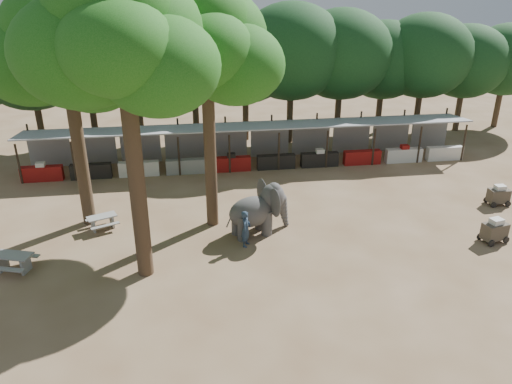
{
  "coord_description": "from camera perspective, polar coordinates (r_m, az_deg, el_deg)",
  "views": [
    {
      "loc": [
        -4.0,
        -15.87,
        11.35
      ],
      "look_at": [
        -1.0,
        5.0,
        2.0
      ],
      "focal_mm": 35.0,
      "sensor_mm": 36.0,
      "label": 1
    }
  ],
  "objects": [
    {
      "name": "ground",
      "position": [
        19.92,
        4.99,
        -10.93
      ],
      "size": [
        100.0,
        100.0,
        0.0
      ],
      "primitive_type": "plane",
      "color": "brown",
      "rests_on": "ground"
    },
    {
      "name": "vendor_stalls",
      "position": [
        31.66,
        -0.49,
        5.18
      ],
      "size": [
        28.0,
        2.99,
        2.8
      ],
      "color": "#93959A",
      "rests_on": "ground"
    },
    {
      "name": "yard_tree_left",
      "position": [
        23.83,
        -21.28,
        14.77
      ],
      "size": [
        7.1,
        6.9,
        11.02
      ],
      "color": "#332316",
      "rests_on": "ground"
    },
    {
      "name": "yard_tree_center",
      "position": [
        18.31,
        -15.46,
        16.38
      ],
      "size": [
        7.1,
        6.9,
        12.04
      ],
      "color": "#332316",
      "rests_on": "ground"
    },
    {
      "name": "yard_tree_back",
      "position": [
        22.25,
        -6.14,
        16.54
      ],
      "size": [
        7.1,
        6.9,
        11.36
      ],
      "color": "#332316",
      "rests_on": "ground"
    },
    {
      "name": "backdrop_trees",
      "position": [
        35.58,
        -1.67,
        14.46
      ],
      "size": [
        46.46,
        5.95,
        8.33
      ],
      "color": "#332316",
      "rests_on": "ground"
    },
    {
      "name": "elephant",
      "position": [
        23.22,
        0.35,
        -2.01
      ],
      "size": [
        3.23,
        2.39,
        2.4
      ],
      "rotation": [
        0.0,
        0.0,
        0.31
      ],
      "color": "#3C3A3A",
      "rests_on": "ground"
    },
    {
      "name": "handler",
      "position": [
        22.27,
        -1.15,
        -4.21
      ],
      "size": [
        0.63,
        0.73,
        1.71
      ],
      "primitive_type": "imported",
      "rotation": [
        0.0,
        0.0,
        1.14
      ],
      "color": "#26384C",
      "rests_on": "ground"
    },
    {
      "name": "picnic_table_near",
      "position": [
        22.91,
        -25.96,
        -7.02
      ],
      "size": [
        1.88,
        1.78,
        0.77
      ],
      "rotation": [
        0.0,
        0.0,
        -0.3
      ],
      "color": "gray",
      "rests_on": "ground"
    },
    {
      "name": "picnic_table_far",
      "position": [
        24.99,
        -17.16,
        -3.12
      ],
      "size": [
        1.72,
        1.65,
        0.67
      ],
      "rotation": [
        0.0,
        0.0,
        0.4
      ],
      "color": "gray",
      "rests_on": "ground"
    },
    {
      "name": "cart_front",
      "position": [
        25.18,
        25.61,
        -3.97
      ],
      "size": [
        1.33,
        1.03,
        1.16
      ],
      "rotation": [
        0.0,
        0.0,
        0.23
      ],
      "color": "#3A3229",
      "rests_on": "ground"
    },
    {
      "name": "cart_back",
      "position": [
        29.23,
        25.97,
        -0.32
      ],
      "size": [
        1.14,
        0.75,
        1.11
      ],
      "rotation": [
        0.0,
        0.0,
        0.0
      ],
      "color": "#3A3229",
      "rests_on": "ground"
    }
  ]
}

